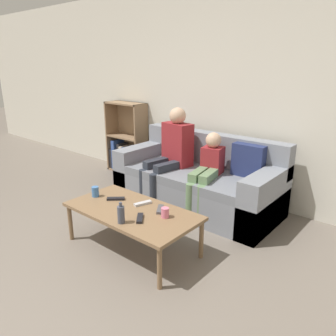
{
  "coord_description": "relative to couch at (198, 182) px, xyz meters",
  "views": [
    {
      "loc": [
        2.07,
        -0.79,
        1.65
      ],
      "look_at": [
        0.04,
        1.64,
        0.63
      ],
      "focal_mm": 35.0,
      "sensor_mm": 36.0,
      "label": 1
    }
  ],
  "objects": [
    {
      "name": "ground_plane",
      "position": [
        0.0,
        -2.24,
        -0.29
      ],
      "size": [
        22.0,
        22.0,
        0.0
      ],
      "primitive_type": "plane",
      "color": "#70665B"
    },
    {
      "name": "wall_back",
      "position": [
        0.0,
        0.53,
        1.01
      ],
      "size": [
        12.0,
        0.06,
        2.6
      ],
      "color": "beige",
      "rests_on": "ground_plane"
    },
    {
      "name": "couch",
      "position": [
        0.0,
        0.0,
        0.0
      ],
      "size": [
        1.96,
        0.86,
        0.84
      ],
      "color": "gray",
      "rests_on": "ground_plane"
    },
    {
      "name": "bookshelf",
      "position": [
        -1.64,
        0.38,
        0.13
      ],
      "size": [
        0.67,
        0.28,
        1.08
      ],
      "color": "#8E7051",
      "rests_on": "ground_plane"
    },
    {
      "name": "coffee_table",
      "position": [
        0.1,
        -1.18,
        0.07
      ],
      "size": [
        1.23,
        0.63,
        0.39
      ],
      "color": "brown",
      "rests_on": "ground_plane"
    },
    {
      "name": "person_adult",
      "position": [
        -0.33,
        -0.08,
        0.38
      ],
      "size": [
        0.43,
        0.65,
        1.15
      ],
      "rotation": [
        0.0,
        0.0,
        -0.17
      ],
      "color": "#282D38",
      "rests_on": "ground_plane"
    },
    {
      "name": "person_child",
      "position": [
        0.21,
        -0.14,
        0.24
      ],
      "size": [
        0.33,
        0.63,
        0.92
      ],
      "rotation": [
        0.0,
        0.0,
        0.19
      ],
      "color": "#66845B",
      "rests_on": "ground_plane"
    },
    {
      "name": "cup_near",
      "position": [
        -0.4,
        -1.2,
        0.15
      ],
      "size": [
        0.07,
        0.07,
        0.1
      ],
      "color": "#3D70B2",
      "rests_on": "coffee_table"
    },
    {
      "name": "cup_far",
      "position": [
        0.43,
        -1.1,
        0.14
      ],
      "size": [
        0.07,
        0.07,
        0.09
      ],
      "color": "pink",
      "rests_on": "coffee_table"
    },
    {
      "name": "tv_remote_0",
      "position": [
        -0.18,
        -1.12,
        0.11
      ],
      "size": [
        0.16,
        0.15,
        0.02
      ],
      "rotation": [
        0.0,
        0.0,
        -0.83
      ],
      "color": "black",
      "rests_on": "coffee_table"
    },
    {
      "name": "tv_remote_1",
      "position": [
        0.3,
        -1.03,
        0.11
      ],
      "size": [
        0.14,
        0.17,
        0.02
      ],
      "rotation": [
        0.0,
        0.0,
        0.61
      ],
      "color": "#47474C",
      "rests_on": "coffee_table"
    },
    {
      "name": "tv_remote_2",
      "position": [
        0.1,
        -1.03,
        0.11
      ],
      "size": [
        0.1,
        0.18,
        0.02
      ],
      "rotation": [
        0.0,
        0.0,
        -0.32
      ],
      "color": "#B7B7BC",
      "rests_on": "coffee_table"
    },
    {
      "name": "tv_remote_3",
      "position": [
        0.29,
        -1.27,
        0.11
      ],
      "size": [
        0.15,
        0.16,
        0.02
      ],
      "rotation": [
        0.0,
        0.0,
        0.71
      ],
      "color": "black",
      "rests_on": "coffee_table"
    },
    {
      "name": "bottle",
      "position": [
        0.22,
        -1.41,
        0.18
      ],
      "size": [
        0.06,
        0.06,
        0.18
      ],
      "color": "#424756",
      "rests_on": "coffee_table"
    }
  ]
}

